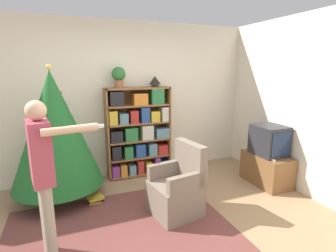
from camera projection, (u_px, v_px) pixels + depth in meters
The scene contains 14 objects.
ground_plane at pixel (157, 239), 2.88m from camera, with size 14.00×14.00×0.00m, color #9E7A56.
wall_back at pixel (116, 100), 4.44m from camera, with size 8.00×0.10×2.60m.
wall_right at pixel (328, 109), 3.48m from camera, with size 0.10×8.00×2.60m.
area_rug at pixel (121, 232), 3.00m from camera, with size 2.52×1.88×0.01m.
bookshelf at pixel (139, 132), 4.47m from camera, with size 1.09×0.29×1.53m.
tv_stand at pixel (267, 169), 4.23m from camera, with size 0.45×0.78×0.49m.
television at pixel (269, 140), 4.12m from camera, with size 0.42×0.50×0.47m.
game_remote at pixel (272, 160), 3.91m from camera, with size 0.04×0.12×0.02m.
christmas_tree at pixel (55, 130), 3.57m from camera, with size 1.23×1.23×1.89m.
armchair at pixel (178, 190), 3.34m from camera, with size 0.65×0.65×0.92m.
standing_person at pixel (43, 169), 2.42m from camera, with size 0.68×0.46×1.56m.
potted_plant at pixel (119, 76), 4.16m from camera, with size 0.22×0.22×0.33m.
table_lamp at pixel (155, 81), 4.40m from camera, with size 0.20×0.20×0.18m.
book_pile_near_tree at pixel (95, 199), 3.66m from camera, with size 0.24×0.20×0.09m.
Camera 1 is at (-0.84, -2.40, 1.84)m, focal length 28.00 mm.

